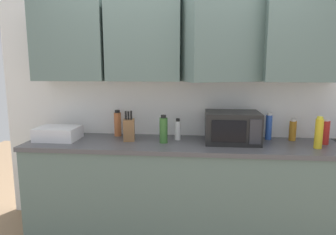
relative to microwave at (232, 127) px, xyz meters
The scene contains 12 objects.
wall_back_with_cabinets 0.73m from the microwave, 159.41° to the left, with size 3.70×0.58×2.60m.
counter_run 0.75m from the microwave, behind, with size 2.83×0.63×0.90m.
microwave is the anchor object (origin of this frame).
dish_rack 1.62m from the microwave, behind, with size 0.38×0.30×0.12m, color silver.
knife_block 0.95m from the microwave, behind, with size 0.12×0.14×0.28m.
bottle_amber_vinegar 0.59m from the microwave, 12.80° to the left, with size 0.06×0.06×0.21m.
bottle_spice_jar 1.11m from the microwave, behind, with size 0.07×0.07×0.26m.
bottle_yellow_mustard 0.71m from the microwave, 10.81° to the right, with size 0.06×0.06×0.27m.
bottle_red_sauce 0.82m from the microwave, ahead, with size 0.07×0.07×0.23m.
bottle_green_oil 0.62m from the microwave, behind, with size 0.07×0.07×0.25m.
bottle_white_jar 0.50m from the microwave, behind, with size 0.06×0.06×0.20m.
bottle_blue_cleaner 0.39m from the microwave, 23.15° to the left, with size 0.06×0.06×0.26m.
Camera 1 is at (0.15, -2.96, 1.58)m, focal length 32.23 mm.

